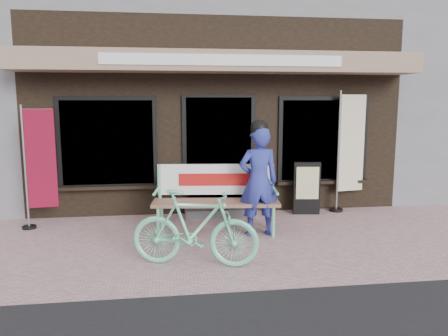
{
  "coord_description": "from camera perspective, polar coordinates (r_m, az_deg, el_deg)",
  "views": [
    {
      "loc": [
        -0.98,
        -5.99,
        2.1
      ],
      "look_at": [
        -0.08,
        0.7,
        1.05
      ],
      "focal_mm": 35.0,
      "sensor_mm": 36.0,
      "label": 1
    }
  ],
  "objects": [
    {
      "name": "ground",
      "position": [
        6.42,
        1.55,
        -10.25
      ],
      "size": [
        70.0,
        70.0,
        0.0
      ],
      "primitive_type": "plane",
      "color": "#C99A9F",
      "rests_on": "ground"
    },
    {
      "name": "bench",
      "position": [
        6.98,
        -1.07,
        -3.28
      ],
      "size": [
        2.04,
        0.73,
        1.08
      ],
      "rotation": [
        0.0,
        0.0,
        -0.11
      ],
      "color": "#70DCA9",
      "rests_on": "ground"
    },
    {
      "name": "nobori_red",
      "position": [
        7.73,
        -23.06,
        0.31
      ],
      "size": [
        0.6,
        0.25,
        2.03
      ],
      "rotation": [
        0.0,
        0.0,
        0.13
      ],
      "color": "gray",
      "rests_on": "ground"
    },
    {
      "name": "nobori_cream",
      "position": [
        8.58,
        16.04,
        2.32
      ],
      "size": [
        0.68,
        0.28,
        2.28
      ],
      "rotation": [
        0.0,
        0.0,
        0.15
      ],
      "color": "gray",
      "rests_on": "ground"
    },
    {
      "name": "bicycle",
      "position": [
        5.59,
        -3.82,
        -7.86
      ],
      "size": [
        1.71,
        0.88,
        0.99
      ],
      "primitive_type": "imported",
      "rotation": [
        0.0,
        0.0,
        1.3
      ],
      "color": "#70DCA9",
      "rests_on": "ground"
    },
    {
      "name": "menu_stand",
      "position": [
        8.21,
        10.77,
        -2.54
      ],
      "size": [
        0.5,
        0.17,
        0.98
      ],
      "rotation": [
        0.0,
        0.0,
        -0.13
      ],
      "color": "black",
      "rests_on": "ground"
    },
    {
      "name": "storefront",
      "position": [
        11.03,
        -2.64,
        13.46
      ],
      "size": [
        7.0,
        6.77,
        6.0
      ],
      "color": "black",
      "rests_on": "ground"
    },
    {
      "name": "person",
      "position": [
        6.79,
        4.53,
        -1.46
      ],
      "size": [
        0.64,
        0.43,
        1.81
      ],
      "rotation": [
        0.0,
        0.0,
        0.04
      ],
      "color": "navy",
      "rests_on": "ground"
    }
  ]
}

